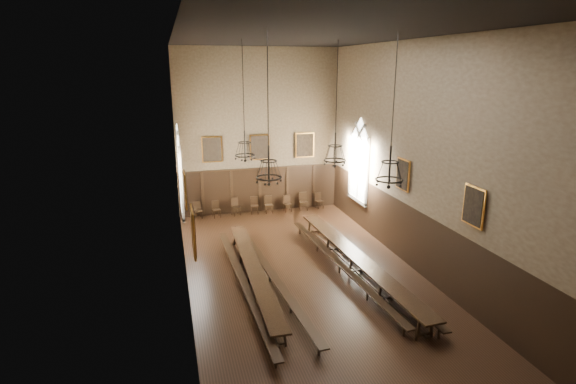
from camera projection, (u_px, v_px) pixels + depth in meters
name	position (u px, v px, depth m)	size (l,w,h in m)	color
floor	(308.00, 280.00, 17.39)	(9.00, 18.00, 0.02)	black
ceiling	(311.00, 34.00, 14.96)	(9.00, 18.00, 0.02)	black
wall_back	(259.00, 132.00, 24.55)	(9.00, 0.02, 9.00)	#776449
wall_front	(467.00, 274.00, 7.80)	(9.00, 0.02, 9.00)	#776449
wall_left	(181.00, 174.00, 15.04)	(0.02, 18.00, 9.00)	#776449
wall_right	(420.00, 160.00, 17.31)	(0.02, 18.00, 9.00)	#776449
wainscot_panelling	(308.00, 250.00, 17.05)	(9.00, 18.00, 2.50)	black
table_left	(254.00, 276.00, 16.94)	(0.82, 9.08, 0.71)	black
table_right	(356.00, 264.00, 17.80)	(1.24, 10.33, 0.80)	black
bench_left_outer	(243.00, 284.00, 16.48)	(0.56, 9.98, 0.45)	black
bench_left_inner	(270.00, 274.00, 17.19)	(1.02, 10.53, 0.47)	black
bench_right_inner	(340.00, 266.00, 17.90)	(0.93, 10.00, 0.45)	black
bench_right_outer	(371.00, 267.00, 17.86)	(0.45, 10.05, 0.45)	black
chair_0	(198.00, 213.00, 24.42)	(0.47, 0.47, 0.90)	black
chair_1	(217.00, 212.00, 24.56)	(0.47, 0.47, 0.92)	black
chair_2	(236.00, 210.00, 24.93)	(0.53, 0.53, 0.97)	black
chair_3	(255.00, 209.00, 25.19)	(0.48, 0.48, 0.95)	black
chair_4	(269.00, 208.00, 25.33)	(0.43, 0.43, 0.95)	black
chair_5	(288.00, 207.00, 25.58)	(0.44, 0.44, 0.92)	black
chair_6	(304.00, 205.00, 25.83)	(0.49, 0.49, 1.01)	black
chair_7	(319.00, 204.00, 26.16)	(0.48, 0.48, 0.91)	black
chandelier_back_left	(245.00, 148.00, 18.04)	(0.81, 0.81, 4.63)	black
chandelier_back_right	(335.00, 153.00, 18.77)	(0.95, 0.95, 4.99)	black
chandelier_front_left	(269.00, 167.00, 12.90)	(0.75, 0.75, 4.25)	black
chandelier_front_right	(389.00, 171.00, 14.55)	(0.91, 0.91, 4.74)	black
portrait_back_0	(212.00, 149.00, 23.99)	(1.10, 0.12, 1.40)	gold
portrait_back_1	(260.00, 147.00, 24.65)	(1.10, 0.12, 1.40)	gold
portrait_back_2	(305.00, 145.00, 25.30)	(1.10, 0.12, 1.40)	gold
portrait_left_0	(185.00, 189.00, 16.22)	(0.12, 1.00, 1.30)	gold
portrait_left_1	(193.00, 232.00, 12.04)	(0.12, 1.00, 1.30)	gold
portrait_right_0	(403.00, 175.00, 18.42)	(0.12, 1.00, 1.30)	gold
portrait_right_1	(474.00, 206.00, 14.24)	(0.12, 1.00, 1.30)	gold
window_right	(359.00, 160.00, 22.70)	(0.20, 2.20, 4.60)	white
window_left	(180.00, 171.00, 20.47)	(0.20, 2.20, 4.60)	white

